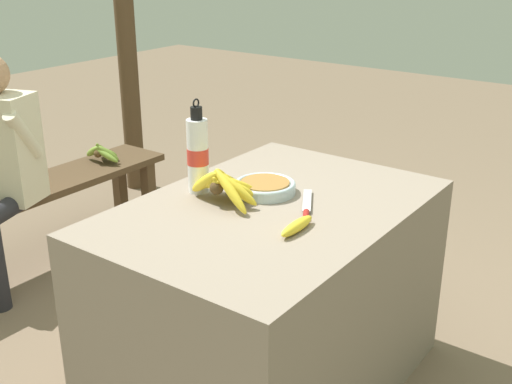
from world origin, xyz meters
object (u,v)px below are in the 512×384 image
banana_bunch_ripe (223,184)px  knife (307,208)px  banana_bunch_green (102,152)px  water_bottle (198,154)px  wooden_bench (35,200)px  loose_banana_front (297,226)px  serving_bowl (265,186)px

banana_bunch_ripe → knife: banana_bunch_ripe is taller
banana_bunch_green → water_bottle: bearing=-115.7°
banana_bunch_ripe → wooden_bench: bearing=82.8°
loose_banana_front → knife: (0.16, 0.06, -0.01)m
serving_bowl → banana_bunch_green: serving_bowl is taller
serving_bowl → water_bottle: water_bottle is taller
water_bottle → banana_bunch_green: 1.39m
water_bottle → serving_bowl: bearing=-57.6°
wooden_bench → banana_bunch_green: (0.44, 0.00, 0.13)m
water_bottle → wooden_bench: water_bottle is taller
banana_bunch_ripe → serving_bowl: (0.15, -0.06, -0.04)m
serving_bowl → banana_bunch_green: (0.46, 1.40, -0.26)m
loose_banana_front → banana_bunch_green: bearing=68.4°
loose_banana_front → wooden_bench: 1.72m
wooden_bench → banana_bunch_ripe: bearing=-97.2°
water_bottle → loose_banana_front: water_bottle is taller
banana_bunch_ripe → water_bottle: size_ratio=0.88×
wooden_bench → water_bottle: bearing=-96.6°
banana_bunch_ripe → serving_bowl: size_ratio=1.36×
banana_bunch_ripe → banana_bunch_green: 1.50m
banana_bunch_ripe → serving_bowl: bearing=-21.4°
knife → wooden_bench: knife is taller
water_bottle → banana_bunch_ripe: bearing=-102.3°
knife → banana_bunch_green: bearing=41.9°
water_bottle → banana_bunch_green: water_bottle is taller
serving_bowl → loose_banana_front: bearing=-127.6°
water_bottle → loose_banana_front: bearing=-99.7°
knife → serving_bowl: bearing=46.2°
wooden_bench → knife: bearing=-92.2°
banana_bunch_green → wooden_bench: bearing=-179.6°
banana_bunch_ripe → wooden_bench: (0.17, 1.34, -0.43)m
water_bottle → wooden_bench: size_ratio=0.22×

